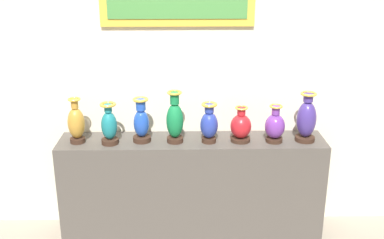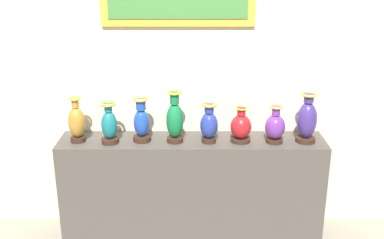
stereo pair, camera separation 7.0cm
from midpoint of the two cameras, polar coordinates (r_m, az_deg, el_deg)
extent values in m
plane|color=gray|center=(4.21, 0.49, -13.32)|extent=(9.94, 9.94, 0.00)
cube|color=#4C4742|center=(4.00, 0.51, -8.17)|extent=(2.16, 0.39, 0.85)
cube|color=beige|center=(3.90, 0.51, 6.39)|extent=(3.94, 0.10, 2.80)
cylinder|color=#382319|center=(3.88, -13.12, -2.34)|extent=(0.12, 0.12, 0.04)
ellipsoid|color=#B27F2D|center=(3.83, -13.29, -0.34)|extent=(0.13, 0.13, 0.25)
cylinder|color=#B27F2D|center=(3.78, -13.47, 1.95)|extent=(0.06, 0.06, 0.07)
torus|color=gold|center=(3.77, -13.52, 2.48)|extent=(0.10, 0.10, 0.02)
cylinder|color=#382319|center=(3.80, -9.36, -2.54)|extent=(0.14, 0.14, 0.04)
ellipsoid|color=#19727A|center=(3.75, -9.47, -0.66)|extent=(0.12, 0.12, 0.23)
cylinder|color=#19727A|center=(3.71, -9.59, 1.42)|extent=(0.06, 0.06, 0.06)
torus|color=gold|center=(3.70, -9.62, 1.87)|extent=(0.13, 0.13, 0.02)
cylinder|color=#382319|center=(3.81, -5.55, -2.30)|extent=(0.14, 0.14, 0.04)
ellipsoid|color=#1E47B2|center=(3.76, -5.61, -0.42)|extent=(0.12, 0.12, 0.22)
cylinder|color=#1E47B2|center=(3.71, -5.69, 1.83)|extent=(0.08, 0.08, 0.09)
torus|color=gold|center=(3.70, -5.71, 2.46)|extent=(0.12, 0.12, 0.02)
cylinder|color=#382319|center=(3.78, -1.54, -2.42)|extent=(0.13, 0.13, 0.04)
ellipsoid|color=#14723D|center=(3.72, -1.56, -0.14)|extent=(0.14, 0.14, 0.28)
cylinder|color=#14723D|center=(3.66, -1.59, 2.60)|extent=(0.07, 0.07, 0.09)
torus|color=gold|center=(3.65, -1.59, 3.29)|extent=(0.12, 0.12, 0.02)
cylinder|color=#382319|center=(3.77, 2.58, -2.48)|extent=(0.12, 0.12, 0.04)
ellipsoid|color=#263899|center=(3.73, 2.61, -0.69)|extent=(0.14, 0.14, 0.22)
cylinder|color=#263899|center=(3.68, 2.64, 1.34)|extent=(0.07, 0.07, 0.06)
torus|color=gold|center=(3.67, 2.65, 1.82)|extent=(0.12, 0.12, 0.02)
cylinder|color=#382319|center=(3.81, 6.41, -2.44)|extent=(0.16, 0.16, 0.03)
ellipsoid|color=red|center=(3.77, 6.47, -0.86)|extent=(0.17, 0.17, 0.19)
cylinder|color=red|center=(3.72, 6.54, 0.96)|extent=(0.07, 0.07, 0.06)
torus|color=gold|center=(3.72, 6.56, 1.38)|extent=(0.10, 0.10, 0.01)
cylinder|color=#382319|center=(3.83, 10.44, -2.50)|extent=(0.13, 0.13, 0.03)
ellipsoid|color=#6B3393|center=(3.79, 10.54, -0.88)|extent=(0.16, 0.16, 0.20)
cylinder|color=#6B3393|center=(3.74, 10.67, 1.03)|extent=(0.06, 0.06, 0.07)
torus|color=gold|center=(3.73, 10.70, 1.52)|extent=(0.10, 0.10, 0.02)
cylinder|color=#382319|center=(3.90, 14.06, -2.36)|extent=(0.16, 0.16, 0.04)
ellipsoid|color=#3F2D7F|center=(3.84, 14.26, -0.07)|extent=(0.16, 0.16, 0.30)
cylinder|color=#3F2D7F|center=(3.78, 14.48, 2.49)|extent=(0.08, 0.08, 0.06)
torus|color=gold|center=(3.77, 14.52, 2.95)|extent=(0.13, 0.13, 0.02)
camera|label=1|loc=(0.04, -89.46, 0.19)|focal=44.04mm
camera|label=2|loc=(0.04, 90.54, -0.19)|focal=44.04mm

